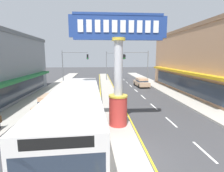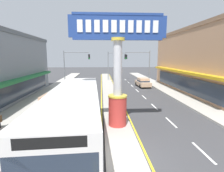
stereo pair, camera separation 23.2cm
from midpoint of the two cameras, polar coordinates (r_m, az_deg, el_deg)
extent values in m
plane|color=#3A3A3D|center=(9.57, 5.01, -22.58)|extent=(160.00, 160.00, 0.00)
cube|color=#A39E93|center=(26.53, -0.70, -1.44)|extent=(1.95, 52.00, 0.14)
cube|color=#ADA89E|center=(25.68, -20.67, -2.37)|extent=(2.59, 60.00, 0.18)
cube|color=#ADA89E|center=(26.54, 19.05, -1.91)|extent=(2.59, 60.00, 0.18)
cube|color=silver|center=(10.28, -21.51, -20.79)|extent=(0.14, 2.20, 0.01)
cube|color=silver|center=(14.11, -15.94, -11.99)|extent=(0.14, 2.20, 0.01)
cube|color=silver|center=(18.20, -12.98, -6.98)|extent=(0.14, 2.20, 0.01)
cube|color=silver|center=(22.41, -11.15, -3.82)|extent=(0.14, 2.20, 0.01)
cube|color=silver|center=(26.68, -9.92, -1.66)|extent=(0.14, 2.20, 0.01)
cube|color=silver|center=(30.99, -9.02, -0.10)|extent=(0.14, 2.20, 0.01)
cube|color=silver|center=(35.32, -8.35, 1.07)|extent=(0.14, 2.20, 0.01)
cube|color=silver|center=(39.66, -7.82, 2.00)|extent=(0.14, 2.20, 0.01)
cube|color=silver|center=(11.28, 27.96, -18.42)|extent=(0.14, 2.20, 0.01)
cube|color=silver|center=(14.86, 19.01, -11.04)|extent=(0.14, 2.20, 0.01)
cube|color=silver|center=(18.78, 13.89, -6.50)|extent=(0.14, 2.20, 0.01)
cube|color=silver|center=(22.89, 10.63, -3.53)|extent=(0.14, 2.20, 0.01)
cube|color=silver|center=(27.08, 8.38, -1.46)|extent=(0.14, 2.20, 0.01)
cube|color=silver|center=(31.33, 6.74, 0.05)|extent=(0.14, 2.20, 0.01)
cube|color=silver|center=(35.62, 5.50, 1.20)|extent=(0.14, 2.20, 0.01)
cube|color=silver|center=(39.93, 4.52, 2.10)|extent=(0.14, 2.20, 0.01)
cube|color=yellow|center=(26.51, -3.20, -1.61)|extent=(0.12, 52.00, 0.01)
cube|color=yellow|center=(26.62, 1.79, -1.55)|extent=(0.12, 52.00, 0.01)
cylinder|color=#B7332D|center=(12.88, 2.32, -8.08)|extent=(1.30, 1.30, 2.11)
cylinder|color=gold|center=(12.59, 2.35, -3.23)|extent=(1.36, 1.36, 0.12)
cylinder|color=#B7B7BC|center=(12.31, 2.42, 5.84)|extent=(0.59, 0.59, 4.10)
cylinder|color=gold|center=(12.34, 2.48, 14.91)|extent=(0.95, 0.95, 0.20)
cube|color=navy|center=(12.45, 2.51, 18.65)|extent=(6.58, 0.24, 1.43)
cube|color=navy|center=(12.60, 2.54, 22.22)|extent=(6.06, 0.29, 0.16)
cube|color=navy|center=(12.34, 2.48, 15.01)|extent=(6.06, 0.29, 0.16)
cube|color=white|center=(12.30, -9.82, 18.64)|extent=(0.36, 0.06, 0.79)
cube|color=white|center=(12.25, -7.08, 18.74)|extent=(0.36, 0.06, 0.79)
cube|color=white|center=(12.24, -4.31, 18.80)|extent=(0.36, 0.06, 0.79)
cube|color=white|center=(12.24, -1.55, 18.81)|extent=(0.36, 0.06, 0.79)
cube|color=white|center=(12.27, 1.21, 18.79)|extent=(0.36, 0.06, 0.79)
cube|color=white|center=(12.33, 3.95, 18.73)|extent=(0.36, 0.06, 0.79)
cube|color=white|center=(12.41, 6.65, 18.62)|extent=(0.36, 0.06, 0.79)
cube|color=white|center=(12.52, 9.31, 18.49)|extent=(0.36, 0.06, 0.79)
cube|color=white|center=(12.65, 11.92, 18.32)|extent=(0.36, 0.06, 0.79)
cube|color=white|center=(12.81, 14.46, 18.11)|extent=(0.36, 0.06, 0.79)
cube|color=#1E7038|center=(22.01, -26.24, 2.21)|extent=(0.90, 17.56, 0.30)
cube|color=#283342|center=(22.33, -26.99, -0.81)|extent=(0.08, 16.94, 2.00)
cube|color=tan|center=(28.10, 30.50, 6.48)|extent=(8.61, 22.73, 8.52)
cube|color=#89674C|center=(28.33, 31.28, 15.56)|extent=(8.79, 23.19, 0.45)
cube|color=gold|center=(25.82, 21.46, 4.45)|extent=(0.90, 19.32, 0.30)
cube|color=#283342|center=(26.17, 22.07, 0.89)|extent=(0.08, 18.64, 2.00)
cylinder|color=slate|center=(33.92, -14.98, 5.78)|extent=(0.16, 0.16, 6.20)
cylinder|color=slate|center=(33.49, -11.24, 10.67)|extent=(4.62, 0.12, 0.12)
cube|color=black|center=(33.09, -7.21, 9.38)|extent=(0.32, 0.24, 0.92)
sphere|color=black|center=(32.96, -7.24, 9.91)|extent=(0.17, 0.17, 0.17)
sphere|color=black|center=(32.96, -7.23, 9.38)|extent=(0.17, 0.17, 0.17)
sphere|color=#19D83F|center=(32.96, -7.22, 8.86)|extent=(0.17, 0.17, 0.17)
cylinder|color=slate|center=(34.38, 12.18, 5.93)|extent=(0.16, 0.16, 6.20)
cylinder|color=slate|center=(33.79, 8.50, 10.73)|extent=(4.62, 0.12, 0.12)
cube|color=black|center=(33.22, 4.57, 9.43)|extent=(0.32, 0.24, 0.92)
sphere|color=black|center=(33.08, 4.61, 9.95)|extent=(0.17, 0.17, 0.17)
sphere|color=black|center=(33.08, 4.60, 9.43)|extent=(0.17, 0.17, 0.17)
sphere|color=#19D83F|center=(33.08, 4.60, 8.91)|extent=(0.17, 0.17, 0.17)
cylinder|color=slate|center=(38.33, -1.09, 6.47)|extent=(0.16, 0.16, 6.20)
cylinder|color=slate|center=(38.42, 1.90, 10.65)|extent=(3.96, 0.12, 0.12)
cube|color=black|center=(38.49, 4.89, 9.42)|extent=(0.32, 0.24, 0.92)
sphere|color=black|center=(38.35, 4.93, 9.87)|extent=(0.17, 0.17, 0.17)
sphere|color=black|center=(38.35, 4.92, 9.42)|extent=(0.17, 0.17, 0.17)
sphere|color=#19D83F|center=(38.35, 4.91, 8.97)|extent=(0.17, 0.17, 0.17)
cube|color=silver|center=(10.17, -11.17, -9.45)|extent=(3.01, 11.30, 2.90)
cube|color=#283342|center=(10.07, -11.23, -7.83)|extent=(3.03, 11.08, 0.90)
cube|color=black|center=(4.59, -17.91, -16.97)|extent=(1.75, 0.16, 0.30)
cylinder|color=black|center=(13.31, -4.87, -10.77)|extent=(0.32, 0.97, 0.96)
cylinder|color=black|center=(13.47, -14.87, -10.81)|extent=(0.32, 0.97, 0.96)
cube|color=tan|center=(26.74, -13.48, -0.46)|extent=(1.96, 4.38, 0.66)
cube|color=tan|center=(26.81, -13.45, 0.93)|extent=(1.65, 2.22, 0.60)
cube|color=#283342|center=(26.84, -13.44, 0.55)|extent=(1.69, 2.25, 0.24)
cylinder|color=black|center=(25.34, -12.33, -1.62)|extent=(0.25, 0.63, 0.62)
cylinder|color=black|center=(25.72, -15.86, -1.60)|extent=(0.25, 0.63, 0.62)
cylinder|color=black|center=(27.92, -11.24, -0.58)|extent=(0.25, 0.63, 0.62)
cylinder|color=black|center=(28.26, -14.47, -0.58)|extent=(0.25, 0.63, 0.62)
cube|color=tan|center=(17.51, -18.91, -5.88)|extent=(1.98, 4.38, 0.66)
cube|color=tan|center=(17.52, -18.85, -3.74)|extent=(1.66, 2.23, 0.60)
cube|color=#283342|center=(17.56, -18.82, -4.32)|extent=(1.69, 2.25, 0.24)
cylinder|color=black|center=(16.13, -17.59, -8.19)|extent=(0.25, 0.63, 0.62)
cylinder|color=black|center=(16.67, -22.97, -7.93)|extent=(0.25, 0.63, 0.62)
cylinder|color=black|center=(18.59, -15.20, -5.74)|extent=(0.25, 0.63, 0.62)
cylinder|color=black|center=(19.06, -19.94, -5.61)|extent=(0.25, 0.63, 0.62)
cube|color=tan|center=(30.56, 10.16, 0.86)|extent=(2.00, 4.39, 0.66)
cube|color=tan|center=(30.31, 10.29, 1.99)|extent=(1.67, 2.24, 0.60)
cube|color=#283342|center=(30.33, 10.28, 1.66)|extent=(1.71, 2.26, 0.24)
cylinder|color=black|center=(31.65, 8.05, 0.68)|extent=(0.26, 0.63, 0.62)
cylinder|color=black|center=(32.10, 10.84, 0.73)|extent=(0.26, 0.63, 0.62)
cylinder|color=black|center=(29.11, 9.38, -0.11)|extent=(0.26, 0.63, 0.62)
cylinder|color=black|center=(29.60, 12.39, -0.05)|extent=(0.26, 0.63, 0.62)
camera|label=1|loc=(0.12, -89.56, 0.07)|focal=28.23mm
camera|label=2|loc=(0.12, 90.44, -0.07)|focal=28.23mm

